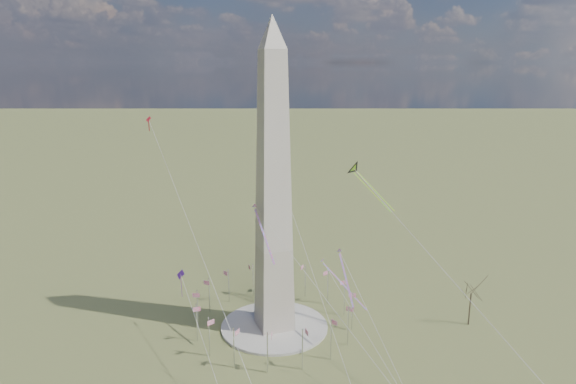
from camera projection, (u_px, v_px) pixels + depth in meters
name	position (u px, v px, depth m)	size (l,w,h in m)	color
ground	(274.00, 327.00, 173.42)	(2000.00, 2000.00, 0.00)	#576030
plaza	(274.00, 326.00, 173.32)	(36.00, 36.00, 0.80)	#A49F96
washington_monument	(273.00, 190.00, 161.67)	(15.56, 15.56, 100.00)	#BAAF9C
flagpole_ring	(274.00, 308.00, 171.64)	(54.40, 54.40, 13.00)	silver
tree_near	(471.00, 291.00, 172.30)	(9.95, 9.95, 17.41)	#413827
kite_delta_black	(356.00, 171.00, 174.58)	(12.01, 18.11, 15.07)	black
kite_diamond_purple	(181.00, 277.00, 166.83)	(2.18, 3.28, 9.99)	#41186C
kite_streamer_left	(344.00, 271.00, 164.14)	(4.49, 18.25, 12.62)	red
kite_streamer_mid	(261.00, 226.00, 157.90)	(1.84, 19.67, 13.51)	red
kite_streamer_right	(338.00, 278.00, 174.25)	(10.29, 17.66, 13.35)	red
kite_small_red	(149.00, 120.00, 176.54)	(1.70, 1.87, 5.17)	red
kite_small_white	(266.00, 136.00, 210.22)	(1.38, 1.96, 4.08)	white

